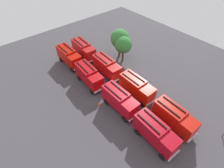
# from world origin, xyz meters

# --- Properties ---
(ground_plane) EXTENTS (62.61, 62.61, 0.00)m
(ground_plane) POSITION_xyz_m (0.00, 0.00, 0.00)
(ground_plane) COLOR #423F44
(fire_truck_0) EXTENTS (7.21, 2.78, 3.88)m
(fire_truck_0) POSITION_xyz_m (-12.52, -2.01, 2.15)
(fire_truck_0) COLOR #B50D04
(fire_truck_0) RESTS_ON ground
(fire_truck_1) EXTENTS (7.33, 3.10, 3.88)m
(fire_truck_1) POSITION_xyz_m (-4.20, -2.38, 2.15)
(fire_truck_1) COLOR #B3070C
(fire_truck_1) RESTS_ON ground
(fire_truck_2) EXTENTS (7.21, 2.77, 3.88)m
(fire_truck_2) POSITION_xyz_m (4.43, -2.03, 2.15)
(fire_truck_2) COLOR #B60816
(fire_truck_2) RESTS_ON ground
(fire_truck_3) EXTENTS (7.28, 2.96, 3.88)m
(fire_truck_3) POSITION_xyz_m (12.42, -2.26, 2.15)
(fire_truck_3) COLOR #A80815
(fire_truck_3) RESTS_ON ground
(fire_truck_4) EXTENTS (7.29, 2.99, 3.88)m
(fire_truck_4) POSITION_xyz_m (-12.85, 2.08, 2.15)
(fire_truck_4) COLOR #AC1314
(fire_truck_4) RESTS_ON ground
(fire_truck_5) EXTENTS (7.25, 2.89, 3.88)m
(fire_truck_5) POSITION_xyz_m (-4.19, 2.12, 2.15)
(fire_truck_5) COLOR #B81210
(fire_truck_5) RESTS_ON ground
(fire_truck_6) EXTENTS (7.21, 2.76, 3.88)m
(fire_truck_6) POSITION_xyz_m (4.12, 2.45, 2.15)
(fire_truck_6) COLOR #B41505
(fire_truck_6) RESTS_ON ground
(fire_truck_7) EXTENTS (7.28, 2.96, 3.88)m
(fire_truck_7) POSITION_xyz_m (12.60, 2.08, 2.15)
(fire_truck_7) COLOR #B9140B
(fire_truck_7) RESTS_ON ground
(firefighter_0) EXTENTS (0.37, 0.48, 1.73)m
(firefighter_0) POSITION_xyz_m (8.52, 4.80, 0.97)
(firefighter_0) COLOR black
(firefighter_0) RESTS_ON ground
(firefighter_1) EXTENTS (0.44, 0.29, 1.66)m
(firefighter_1) POSITION_xyz_m (-15.36, 4.22, 0.92)
(firefighter_1) COLOR black
(firefighter_1) RESTS_ON ground
(tree_0) EXTENTS (4.34, 4.34, 6.72)m
(tree_0) POSITION_xyz_m (-7.85, 9.00, 4.52)
(tree_0) COLOR brown
(tree_0) RESTS_ON ground
(tree_1) EXTENTS (3.87, 3.87, 6.00)m
(tree_1) POSITION_xyz_m (-5.92, 8.32, 4.04)
(tree_1) COLOR brown
(tree_1) RESTS_ON ground
(traffic_cone_0) EXTENTS (0.46, 0.46, 0.66)m
(traffic_cone_0) POSITION_xyz_m (1.44, -4.40, 0.33)
(traffic_cone_0) COLOR #F2600C
(traffic_cone_0) RESTS_ON ground
(traffic_cone_1) EXTENTS (0.40, 0.40, 0.57)m
(traffic_cone_1) POSITION_xyz_m (7.59, 0.11, 0.29)
(traffic_cone_1) COLOR #F2600C
(traffic_cone_1) RESTS_ON ground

